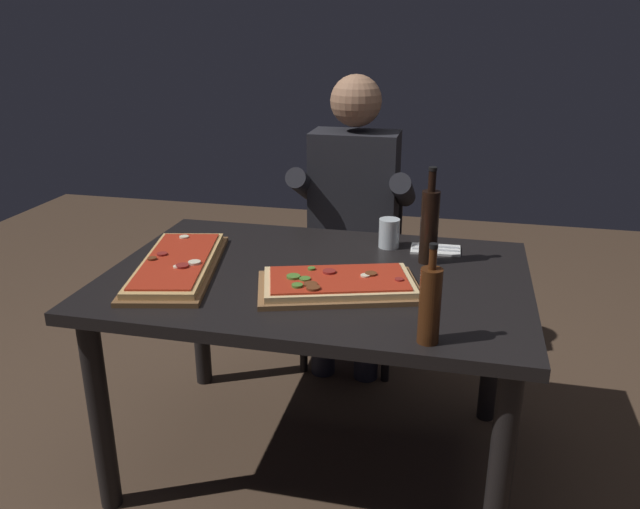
# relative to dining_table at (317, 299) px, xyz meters

# --- Properties ---
(ground_plane) EXTENTS (6.40, 6.40, 0.00)m
(ground_plane) POSITION_rel_dining_table_xyz_m (0.00, 0.00, -0.64)
(ground_plane) COLOR #4C3828
(dining_table) EXTENTS (1.40, 0.96, 0.74)m
(dining_table) POSITION_rel_dining_table_xyz_m (0.00, 0.00, 0.00)
(dining_table) COLOR black
(dining_table) RESTS_ON ground_plane
(pizza_rectangular_front) EXTENTS (0.57, 0.42, 0.05)m
(pizza_rectangular_front) POSITION_rel_dining_table_xyz_m (0.10, -0.12, 0.12)
(pizza_rectangular_front) COLOR brown
(pizza_rectangular_front) RESTS_ON dining_table
(pizza_rectangular_left) EXTENTS (0.39, 0.66, 0.05)m
(pizza_rectangular_left) POSITION_rel_dining_table_xyz_m (-0.47, -0.08, 0.12)
(pizza_rectangular_left) COLOR brown
(pizza_rectangular_left) RESTS_ON dining_table
(wine_bottle_dark) EXTENTS (0.06, 0.06, 0.27)m
(wine_bottle_dark) POSITION_rel_dining_table_xyz_m (0.40, -0.40, 0.20)
(wine_bottle_dark) COLOR #47230F
(wine_bottle_dark) RESTS_ON dining_table
(oil_bottle_amber) EXTENTS (0.06, 0.06, 0.34)m
(oil_bottle_amber) POSITION_rel_dining_table_xyz_m (0.35, 0.19, 0.23)
(oil_bottle_amber) COLOR black
(oil_bottle_amber) RESTS_ON dining_table
(tumbler_near_camera) EXTENTS (0.08, 0.08, 0.11)m
(tumbler_near_camera) POSITION_rel_dining_table_xyz_m (0.20, 0.32, 0.14)
(tumbler_near_camera) COLOR silver
(tumbler_near_camera) RESTS_ON dining_table
(napkin_cutlery_set) EXTENTS (0.18, 0.12, 0.01)m
(napkin_cutlery_set) POSITION_rel_dining_table_xyz_m (0.38, 0.32, 0.10)
(napkin_cutlery_set) COLOR white
(napkin_cutlery_set) RESTS_ON dining_table
(diner_chair) EXTENTS (0.44, 0.44, 0.87)m
(diner_chair) POSITION_rel_dining_table_xyz_m (-0.01, 0.86, -0.16)
(diner_chair) COLOR black
(diner_chair) RESTS_ON ground_plane
(seated_diner) EXTENTS (0.53, 0.41, 1.33)m
(seated_diner) POSITION_rel_dining_table_xyz_m (-0.01, 0.74, 0.10)
(seated_diner) COLOR #23232D
(seated_diner) RESTS_ON ground_plane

